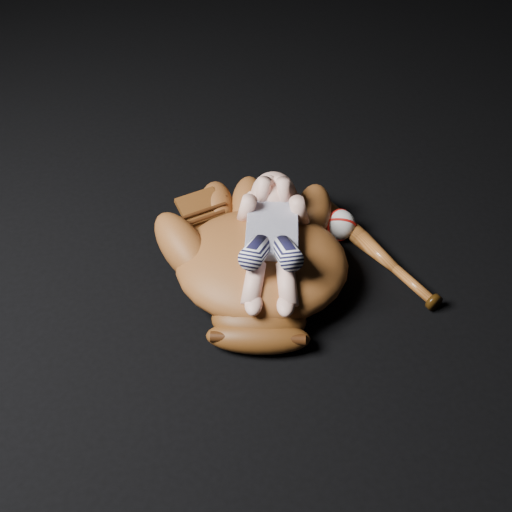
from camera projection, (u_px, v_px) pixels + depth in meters
The scene contains 4 objects.
baseball_glove at pixel (262, 257), 1.39m from camera, with size 0.47×0.54×0.17m, color brown, non-canonical shape.
newborn_baby at pixel (272, 238), 1.35m from camera, with size 0.18×0.39×0.16m, color #DDA38E, non-canonical shape.
baseball_bat at pixel (369, 245), 1.52m from camera, with size 0.04×0.46×0.04m, color brown, non-canonical shape.
baseball at pixel (340, 225), 1.55m from camera, with size 0.07×0.07×0.07m, color white.
Camera 1 is at (-0.13, -1.07, 1.03)m, focal length 45.00 mm.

